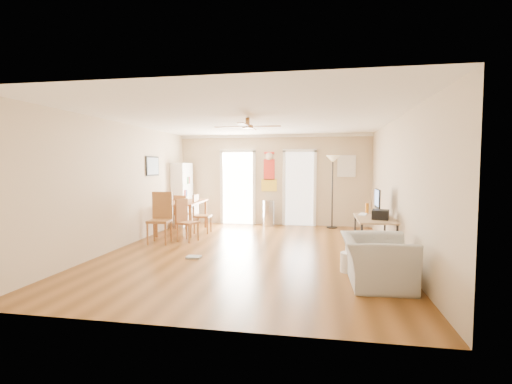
% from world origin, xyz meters
% --- Properties ---
extents(floor, '(7.00, 7.00, 0.00)m').
position_xyz_m(floor, '(0.00, 0.00, 0.00)').
color(floor, brown).
rests_on(floor, ground).
extents(ceiling, '(5.50, 7.00, 0.00)m').
position_xyz_m(ceiling, '(0.00, 0.00, 2.60)').
color(ceiling, silver).
rests_on(ceiling, floor).
extents(wall_back, '(5.50, 0.04, 2.60)m').
position_xyz_m(wall_back, '(0.00, 3.50, 1.30)').
color(wall_back, beige).
rests_on(wall_back, floor).
extents(wall_front, '(5.50, 0.04, 2.60)m').
position_xyz_m(wall_front, '(0.00, -3.50, 1.30)').
color(wall_front, beige).
rests_on(wall_front, floor).
extents(wall_left, '(0.04, 7.00, 2.60)m').
position_xyz_m(wall_left, '(-2.75, 0.00, 1.30)').
color(wall_left, beige).
rests_on(wall_left, floor).
extents(wall_right, '(0.04, 7.00, 2.60)m').
position_xyz_m(wall_right, '(2.75, 0.00, 1.30)').
color(wall_right, beige).
rests_on(wall_right, floor).
extents(crown_molding, '(5.50, 7.00, 0.08)m').
position_xyz_m(crown_molding, '(0.00, 0.00, 2.56)').
color(crown_molding, white).
rests_on(crown_molding, wall_back).
extents(kitchen_doorway, '(0.90, 0.10, 2.10)m').
position_xyz_m(kitchen_doorway, '(-1.05, 3.48, 1.05)').
color(kitchen_doorway, white).
rests_on(kitchen_doorway, wall_back).
extents(bathroom_doorway, '(0.80, 0.10, 2.10)m').
position_xyz_m(bathroom_doorway, '(0.75, 3.48, 1.05)').
color(bathroom_doorway, white).
rests_on(bathroom_doorway, wall_back).
extents(wall_decal, '(0.46, 0.03, 1.10)m').
position_xyz_m(wall_decal, '(-0.13, 3.48, 1.55)').
color(wall_decal, red).
rests_on(wall_decal, wall_back).
extents(ac_grille, '(0.50, 0.04, 0.60)m').
position_xyz_m(ac_grille, '(2.05, 3.47, 1.70)').
color(ac_grille, white).
rests_on(ac_grille, wall_back).
extents(framed_poster, '(0.04, 0.66, 0.48)m').
position_xyz_m(framed_poster, '(-2.73, 1.40, 1.70)').
color(framed_poster, black).
rests_on(framed_poster, wall_left).
extents(ceiling_fan, '(1.24, 1.24, 0.20)m').
position_xyz_m(ceiling_fan, '(0.00, -0.30, 2.43)').
color(ceiling_fan, '#593819').
rests_on(ceiling_fan, ceiling).
extents(bookshelf, '(0.36, 0.81, 1.79)m').
position_xyz_m(bookshelf, '(-2.55, 2.89, 0.89)').
color(bookshelf, white).
rests_on(bookshelf, floor).
extents(dining_table, '(1.05, 1.64, 0.79)m').
position_xyz_m(dining_table, '(-2.15, 1.89, 0.40)').
color(dining_table, '#AB6C37').
rests_on(dining_table, floor).
extents(dining_chair_right_a, '(0.41, 0.41, 0.97)m').
position_xyz_m(dining_chair_right_a, '(-1.60, 1.85, 0.49)').
color(dining_chair_right_a, olive).
rests_on(dining_chair_right_a, floor).
extents(dining_chair_right_b, '(0.49, 0.49, 0.95)m').
position_xyz_m(dining_chair_right_b, '(-1.60, 0.78, 0.47)').
color(dining_chair_right_b, '#956030').
rests_on(dining_chair_right_b, floor).
extents(dining_chair_near, '(0.50, 0.50, 1.11)m').
position_xyz_m(dining_chair_near, '(-2.13, 0.46, 0.56)').
color(dining_chair_near, '#9C6332').
rests_on(dining_chair_near, floor).
extents(dining_chair_far, '(0.44, 0.44, 0.91)m').
position_xyz_m(dining_chair_far, '(-2.33, 2.40, 0.45)').
color(dining_chair_far, '#9B6232').
rests_on(dining_chair_far, floor).
extents(trash_can, '(0.39, 0.39, 0.73)m').
position_xyz_m(trash_can, '(-0.10, 3.21, 0.36)').
color(trash_can, '#B1B1B4').
rests_on(trash_can, floor).
extents(torchiere_lamp, '(0.46, 0.46, 1.99)m').
position_xyz_m(torchiere_lamp, '(1.67, 3.19, 1.00)').
color(torchiere_lamp, black).
rests_on(torchiere_lamp, floor).
extents(computer_desk, '(0.67, 1.34, 0.72)m').
position_xyz_m(computer_desk, '(2.36, 0.14, 0.36)').
color(computer_desk, tan).
rests_on(computer_desk, floor).
extents(imac, '(0.08, 0.56, 0.52)m').
position_xyz_m(imac, '(2.47, 0.52, 0.98)').
color(imac, black).
rests_on(imac, computer_desk).
extents(keyboard, '(0.24, 0.45, 0.02)m').
position_xyz_m(keyboard, '(2.20, 0.59, 0.73)').
color(keyboard, white).
rests_on(keyboard, computer_desk).
extents(printer, '(0.35, 0.39, 0.17)m').
position_xyz_m(printer, '(2.45, -0.02, 0.80)').
color(printer, black).
rests_on(printer, computer_desk).
extents(orange_bottle, '(0.09, 0.09, 0.22)m').
position_xyz_m(orange_bottle, '(2.30, 0.77, 0.83)').
color(orange_bottle, orange).
rests_on(orange_bottle, computer_desk).
extents(wastebasket_a, '(0.26, 0.26, 0.29)m').
position_xyz_m(wastebasket_a, '(1.97, 0.27, 0.14)').
color(wastebasket_a, white).
rests_on(wastebasket_a, floor).
extents(wastebasket_b, '(0.32, 0.32, 0.32)m').
position_xyz_m(wastebasket_b, '(1.82, -1.09, 0.16)').
color(wastebasket_b, white).
rests_on(wastebasket_b, floor).
extents(floor_cloth, '(0.26, 0.21, 0.04)m').
position_xyz_m(floor_cloth, '(-0.94, -0.68, 0.02)').
color(floor_cloth, gray).
rests_on(floor_cloth, floor).
extents(armchair, '(0.97, 1.10, 0.70)m').
position_xyz_m(armchair, '(2.15, -1.71, 0.35)').
color(armchair, '#A2A39D').
rests_on(armchair, floor).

